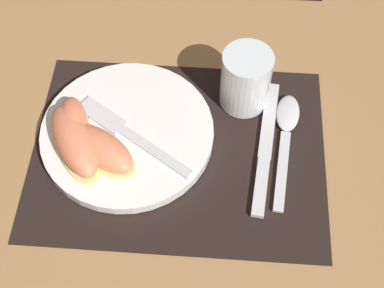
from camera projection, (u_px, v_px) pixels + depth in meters
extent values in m
plane|color=#A37547|center=(179.00, 151.00, 0.76)|extent=(3.00, 3.00, 0.00)
cube|color=black|center=(179.00, 151.00, 0.75)|extent=(0.41, 0.31, 0.00)
cylinder|color=white|center=(128.00, 133.00, 0.76)|extent=(0.24, 0.24, 0.02)
cylinder|color=silver|center=(246.00, 80.00, 0.76)|extent=(0.07, 0.07, 0.09)
cylinder|color=#F9AD19|center=(244.00, 91.00, 0.78)|extent=(0.06, 0.06, 0.04)
cube|color=silver|center=(261.00, 187.00, 0.72)|extent=(0.03, 0.09, 0.01)
cube|color=silver|center=(269.00, 120.00, 0.78)|extent=(0.03, 0.13, 0.01)
cube|color=silver|center=(282.00, 170.00, 0.73)|extent=(0.03, 0.13, 0.01)
ellipsoid|color=silver|center=(288.00, 113.00, 0.78)|extent=(0.04, 0.07, 0.01)
cube|color=silver|center=(155.00, 151.00, 0.73)|extent=(0.11, 0.08, 0.00)
cube|color=silver|center=(102.00, 116.00, 0.76)|extent=(0.08, 0.06, 0.00)
ellipsoid|color=#F4DB84|center=(75.00, 133.00, 0.74)|extent=(0.07, 0.11, 0.01)
ellipsoid|color=#F4845B|center=(73.00, 127.00, 0.73)|extent=(0.06, 0.11, 0.04)
ellipsoid|color=#F4DB84|center=(77.00, 147.00, 0.73)|extent=(0.11, 0.14, 0.01)
ellipsoid|color=#F4845B|center=(74.00, 141.00, 0.72)|extent=(0.10, 0.13, 0.04)
ellipsoid|color=#F4DB84|center=(102.00, 154.00, 0.73)|extent=(0.12, 0.11, 0.01)
ellipsoid|color=#F4845B|center=(101.00, 148.00, 0.71)|extent=(0.12, 0.10, 0.03)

